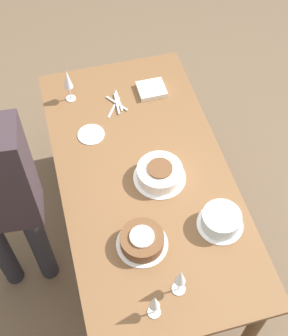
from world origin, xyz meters
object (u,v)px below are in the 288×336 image
at_px(cake_center_white, 160,173).
at_px(wine_glass_near, 180,278).
at_px(wine_glass_extra, 68,80).
at_px(wine_glass_far, 155,303).
at_px(cake_front_chocolate, 142,241).
at_px(cake_back_decorated, 221,220).

bearing_deg(cake_center_white, wine_glass_near, -7.94).
relative_size(cake_center_white, wine_glass_near, 1.43).
relative_size(cake_center_white, wine_glass_extra, 1.25).
height_order(wine_glass_near, wine_glass_far, wine_glass_near).
height_order(cake_front_chocolate, wine_glass_far, wine_glass_far).
xyz_separation_m(cake_center_white, cake_front_chocolate, (0.35, -0.19, -0.00)).
xyz_separation_m(cake_center_white, wine_glass_extra, (-0.69, -0.36, 0.11)).
xyz_separation_m(cake_back_decorated, wine_glass_near, (0.26, -0.30, 0.09)).
xyz_separation_m(cake_center_white, cake_back_decorated, (0.35, 0.21, 0.00)).
height_order(wine_glass_near, wine_glass_extra, wine_glass_extra).
bearing_deg(wine_glass_far, wine_glass_extra, -174.36).
xyz_separation_m(cake_back_decorated, wine_glass_extra, (-1.04, -0.57, 0.11)).
distance_m(wine_glass_far, wine_glass_extra, 1.39).
relative_size(cake_front_chocolate, wine_glass_extra, 1.13).
distance_m(wine_glass_near, wine_glass_far, 0.15).
bearing_deg(cake_back_decorated, wine_glass_extra, -151.35).
bearing_deg(wine_glass_near, cake_back_decorated, 131.74).
bearing_deg(wine_glass_extra, cake_back_decorated, 28.65).
bearing_deg(wine_glass_far, wine_glass_near, 118.48).
bearing_deg(cake_back_decorated, wine_glass_near, -48.26).
relative_size(cake_front_chocolate, cake_back_decorated, 1.09).
distance_m(cake_center_white, wine_glass_far, 0.73).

